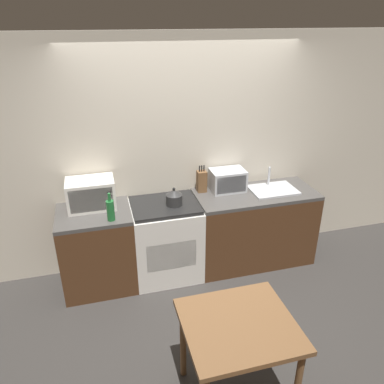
% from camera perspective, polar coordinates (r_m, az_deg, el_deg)
% --- Properties ---
extents(ground_plane, '(16.00, 16.00, 0.00)m').
position_cam_1_polar(ground_plane, '(4.00, 3.04, -17.55)').
color(ground_plane, '#33302D').
extents(wall_back, '(10.00, 0.06, 2.60)m').
position_cam_1_polar(wall_back, '(4.22, -1.08, 5.60)').
color(wall_back, beige).
rests_on(wall_back, ground_plane).
extents(counter_left_run, '(0.75, 0.62, 0.90)m').
position_cam_1_polar(counter_left_run, '(4.18, -14.16, -8.46)').
color(counter_left_run, '#4C2D19').
rests_on(counter_left_run, ground_plane).
extents(counter_right_run, '(1.38, 0.62, 0.90)m').
position_cam_1_polar(counter_right_run, '(4.52, 9.32, -5.26)').
color(counter_right_run, '#4C2D19').
rests_on(counter_right_run, ground_plane).
extents(stove_range, '(0.74, 0.62, 0.90)m').
position_cam_1_polar(stove_range, '(4.23, -4.00, -7.27)').
color(stove_range, silver).
rests_on(stove_range, ground_plane).
extents(kettle, '(0.17, 0.17, 0.20)m').
position_cam_1_polar(kettle, '(3.95, -2.74, -0.83)').
color(kettle, '#2D2D2D').
rests_on(kettle, stove_range).
extents(microwave, '(0.48, 0.33, 0.31)m').
position_cam_1_polar(microwave, '(4.00, -15.14, -0.27)').
color(microwave, silver).
rests_on(microwave, counter_left_run).
extents(bottle, '(0.08, 0.08, 0.29)m').
position_cam_1_polar(bottle, '(3.72, -12.32, -2.67)').
color(bottle, '#1E662D').
rests_on(bottle, counter_left_run).
extents(knife_block, '(0.10, 0.10, 0.32)m').
position_cam_1_polar(knife_block, '(4.23, 1.47, 1.65)').
color(knife_block, brown).
rests_on(knife_block, counter_right_run).
extents(toaster_oven, '(0.39, 0.27, 0.25)m').
position_cam_1_polar(toaster_oven, '(4.28, 5.45, 1.79)').
color(toaster_oven, silver).
rests_on(toaster_oven, counter_right_run).
extents(sink_basin, '(0.52, 0.37, 0.24)m').
position_cam_1_polar(sink_basin, '(4.39, 12.22, 0.42)').
color(sink_basin, silver).
rests_on(sink_basin, counter_right_run).
extents(dining_table, '(0.79, 0.73, 0.76)m').
position_cam_1_polar(dining_table, '(2.89, 7.06, -20.78)').
color(dining_table, brown).
rests_on(dining_table, ground_plane).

